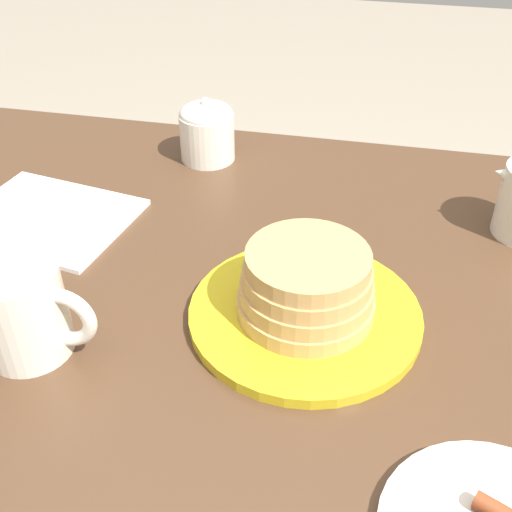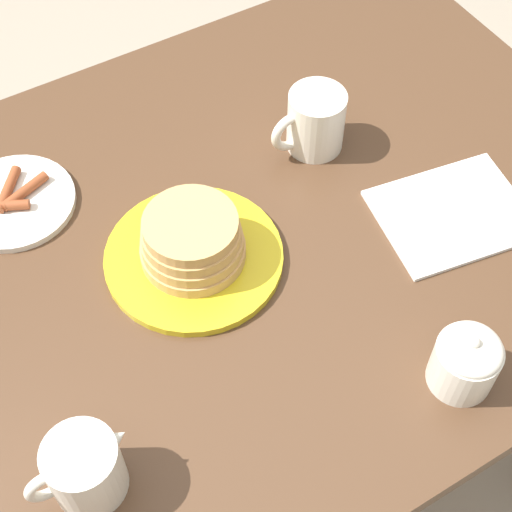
% 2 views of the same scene
% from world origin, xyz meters
% --- Properties ---
extents(ground_plane, '(8.00, 8.00, 0.00)m').
position_xyz_m(ground_plane, '(0.00, 0.00, 0.00)').
color(ground_plane, gray).
extents(dining_table, '(1.36, 0.82, 0.74)m').
position_xyz_m(dining_table, '(0.00, 0.00, 0.62)').
color(dining_table, '#4C3321').
rests_on(dining_table, ground_plane).
extents(pancake_plate, '(0.23, 0.23, 0.08)m').
position_xyz_m(pancake_plate, '(-0.04, 0.01, 0.77)').
color(pancake_plate, gold).
rests_on(pancake_plate, dining_table).
extents(side_plate_bacon, '(0.17, 0.17, 0.02)m').
position_xyz_m(side_plate_bacon, '(0.13, -0.20, 0.75)').
color(side_plate_bacon, silver).
rests_on(side_plate_bacon, dining_table).
extents(coffee_mug, '(0.11, 0.08, 0.09)m').
position_xyz_m(coffee_mug, '(-0.28, -0.09, 0.79)').
color(coffee_mug, silver).
rests_on(coffee_mug, dining_table).
extents(creamer_pitcher, '(0.12, 0.08, 0.10)m').
position_xyz_m(creamer_pitcher, '(0.19, 0.21, 0.79)').
color(creamer_pitcher, silver).
rests_on(creamer_pitcher, dining_table).
extents(sugar_bowl, '(0.08, 0.08, 0.09)m').
position_xyz_m(sugar_bowl, '(-0.23, 0.31, 0.79)').
color(sugar_bowl, silver).
rests_on(sugar_bowl, dining_table).
extents(napkin, '(0.22, 0.19, 0.01)m').
position_xyz_m(napkin, '(-0.38, 0.12, 0.75)').
color(napkin, white).
rests_on(napkin, dining_table).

